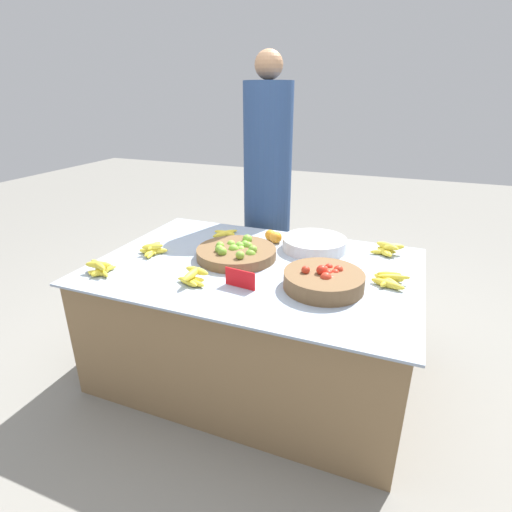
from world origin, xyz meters
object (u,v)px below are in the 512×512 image
at_px(tomato_basket, 324,280).
at_px(vendor_person, 267,197).
at_px(lime_bowl, 237,252).
at_px(metal_bowl, 314,244).
at_px(price_sign, 240,279).

height_order(tomato_basket, vendor_person, vendor_person).
relative_size(lime_bowl, metal_bowl, 1.19).
bearing_deg(lime_bowl, metal_bowl, 37.45).
bearing_deg(vendor_person, metal_bowl, -46.17).
bearing_deg(vendor_person, price_sign, -76.48).
bearing_deg(price_sign, tomato_basket, 27.47).
height_order(metal_bowl, vendor_person, vendor_person).
bearing_deg(metal_bowl, tomato_basket, -70.90).
height_order(lime_bowl, tomato_basket, tomato_basket).
distance_m(tomato_basket, price_sign, 0.38).
distance_m(tomato_basket, metal_bowl, 0.48).
relative_size(tomato_basket, price_sign, 2.39).
bearing_deg(vendor_person, tomato_basket, -56.54).
bearing_deg(metal_bowl, price_sign, -108.96).
distance_m(tomato_basket, vendor_person, 1.13).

